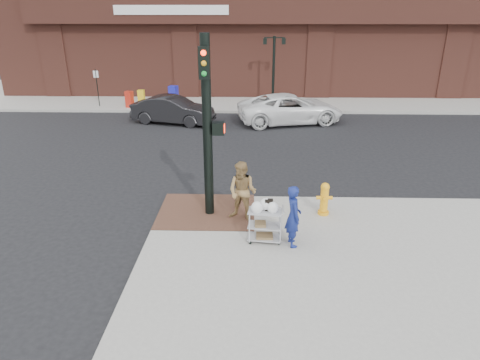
{
  "coord_description": "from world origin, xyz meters",
  "views": [
    {
      "loc": [
        0.69,
        -10.4,
        5.76
      ],
      "look_at": [
        0.39,
        0.67,
        1.25
      ],
      "focal_mm": 32.0,
      "sensor_mm": 36.0,
      "label": 1
    }
  ],
  "objects_px": {
    "sedan_dark": "(173,110)",
    "minivan_white": "(290,109)",
    "traffic_signal_pole": "(208,124)",
    "fire_hydrant": "(324,198)",
    "pedestrian_tan": "(242,192)",
    "woman_blue": "(293,216)",
    "utility_cart": "(265,223)",
    "lamp_post": "(274,63)"
  },
  "relations": [
    {
      "from": "sedan_dark",
      "to": "utility_cart",
      "type": "bearing_deg",
      "value": -145.84
    },
    {
      "from": "pedestrian_tan",
      "to": "sedan_dark",
      "type": "height_order",
      "value": "pedestrian_tan"
    },
    {
      "from": "lamp_post",
      "to": "traffic_signal_pole",
      "type": "distance_m",
      "value": 15.43
    },
    {
      "from": "minivan_white",
      "to": "fire_hydrant",
      "type": "relative_size",
      "value": 5.62
    },
    {
      "from": "traffic_signal_pole",
      "to": "sedan_dark",
      "type": "relative_size",
      "value": 1.16
    },
    {
      "from": "traffic_signal_pole",
      "to": "pedestrian_tan",
      "type": "distance_m",
      "value": 2.09
    },
    {
      "from": "pedestrian_tan",
      "to": "traffic_signal_pole",
      "type": "bearing_deg",
      "value": -178.41
    },
    {
      "from": "utility_cart",
      "to": "fire_hydrant",
      "type": "bearing_deg",
      "value": 42.24
    },
    {
      "from": "utility_cart",
      "to": "lamp_post",
      "type": "bearing_deg",
      "value": 86.78
    },
    {
      "from": "traffic_signal_pole",
      "to": "pedestrian_tan",
      "type": "height_order",
      "value": "traffic_signal_pole"
    },
    {
      "from": "pedestrian_tan",
      "to": "fire_hydrant",
      "type": "distance_m",
      "value": 2.4
    },
    {
      "from": "sedan_dark",
      "to": "utility_cart",
      "type": "xyz_separation_m",
      "value": [
        4.49,
        -12.44,
        -0.04
      ]
    },
    {
      "from": "sedan_dark",
      "to": "traffic_signal_pole",
      "type": "bearing_deg",
      "value": -150.5
    },
    {
      "from": "woman_blue",
      "to": "minivan_white",
      "type": "relative_size",
      "value": 0.29
    },
    {
      "from": "lamp_post",
      "to": "utility_cart",
      "type": "bearing_deg",
      "value": -93.22
    },
    {
      "from": "sedan_dark",
      "to": "minivan_white",
      "type": "height_order",
      "value": "minivan_white"
    },
    {
      "from": "lamp_post",
      "to": "fire_hydrant",
      "type": "distance_m",
      "value": 15.33
    },
    {
      "from": "lamp_post",
      "to": "sedan_dark",
      "type": "bearing_deg",
      "value": -141.42
    },
    {
      "from": "traffic_signal_pole",
      "to": "minivan_white",
      "type": "distance_m",
      "value": 11.75
    },
    {
      "from": "traffic_signal_pole",
      "to": "fire_hydrant",
      "type": "bearing_deg",
      "value": 0.75
    },
    {
      "from": "lamp_post",
      "to": "fire_hydrant",
      "type": "bearing_deg",
      "value": -86.95
    },
    {
      "from": "woman_blue",
      "to": "utility_cart",
      "type": "xyz_separation_m",
      "value": [
        -0.69,
        0.15,
        -0.28
      ]
    },
    {
      "from": "pedestrian_tan",
      "to": "utility_cart",
      "type": "relative_size",
      "value": 1.48
    },
    {
      "from": "pedestrian_tan",
      "to": "sedan_dark",
      "type": "distance_m",
      "value": 11.91
    },
    {
      "from": "woman_blue",
      "to": "fire_hydrant",
      "type": "xyz_separation_m",
      "value": [
        1.06,
        1.74,
        -0.3
      ]
    },
    {
      "from": "lamp_post",
      "to": "utility_cart",
      "type": "relative_size",
      "value": 3.46
    },
    {
      "from": "utility_cart",
      "to": "minivan_white",
      "type": "bearing_deg",
      "value": 82.46
    },
    {
      "from": "woman_blue",
      "to": "traffic_signal_pole",
      "type": "bearing_deg",
      "value": 42.4
    },
    {
      "from": "traffic_signal_pole",
      "to": "fire_hydrant",
      "type": "height_order",
      "value": "traffic_signal_pole"
    },
    {
      "from": "lamp_post",
      "to": "pedestrian_tan",
      "type": "height_order",
      "value": "lamp_post"
    },
    {
      "from": "sedan_dark",
      "to": "minivan_white",
      "type": "xyz_separation_m",
      "value": [
        6.17,
        0.22,
        0.05
      ]
    },
    {
      "from": "sedan_dark",
      "to": "pedestrian_tan",
      "type": "bearing_deg",
      "value": -146.58
    },
    {
      "from": "woman_blue",
      "to": "fire_hydrant",
      "type": "relative_size",
      "value": 1.64
    },
    {
      "from": "pedestrian_tan",
      "to": "fire_hydrant",
      "type": "bearing_deg",
      "value": 32.22
    },
    {
      "from": "pedestrian_tan",
      "to": "utility_cart",
      "type": "xyz_separation_m",
      "value": [
        0.59,
        -1.19,
        -0.33
      ]
    },
    {
      "from": "traffic_signal_pole",
      "to": "utility_cart",
      "type": "height_order",
      "value": "traffic_signal_pole"
    },
    {
      "from": "sedan_dark",
      "to": "utility_cart",
      "type": "distance_m",
      "value": 13.22
    },
    {
      "from": "traffic_signal_pole",
      "to": "woman_blue",
      "type": "relative_size",
      "value": 3.12
    },
    {
      "from": "woman_blue",
      "to": "pedestrian_tan",
      "type": "xyz_separation_m",
      "value": [
        -1.29,
        1.34,
        0.05
      ]
    },
    {
      "from": "minivan_white",
      "to": "utility_cart",
      "type": "bearing_deg",
      "value": 160.08
    },
    {
      "from": "woman_blue",
      "to": "sedan_dark",
      "type": "distance_m",
      "value": 13.62
    },
    {
      "from": "utility_cart",
      "to": "traffic_signal_pole",
      "type": "bearing_deg",
      "value": 134.76
    }
  ]
}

